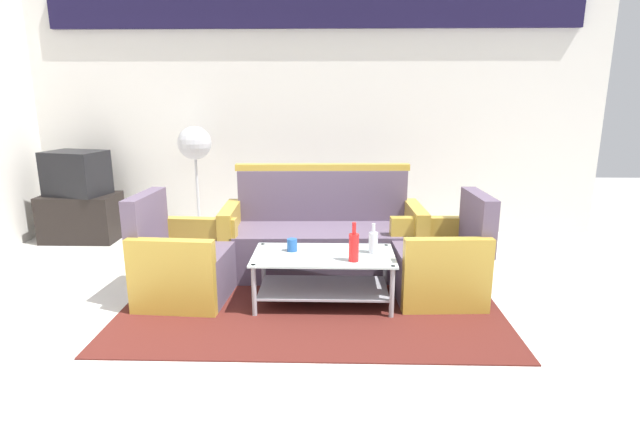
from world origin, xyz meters
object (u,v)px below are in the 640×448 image
armchair_right (441,263)px  pedestal_fan (195,150)px  cup (292,245)px  television (76,173)px  couch (323,238)px  bottle_red (354,247)px  coffee_table (324,271)px  tv_stand (82,217)px  armchair_left (182,264)px  bottle_clear (373,242)px

armchair_right → pedestal_fan: pedestal_fan is taller
cup → television: 3.01m
cup → armchair_right: bearing=4.6°
couch → bottle_red: bearing=103.0°
television → cup: bearing=160.4°
cup → pedestal_fan: 2.14m
couch → armchair_right: 1.14m
couch → coffee_table: 0.77m
tv_stand → pedestal_fan: bearing=2.2°
armchair_left → bottle_red: (1.37, -0.24, 0.24)m
armchair_left → tv_stand: armchair_left is taller
armchair_right → coffee_table: size_ratio=0.77×
couch → armchair_right: bearing=146.5°
coffee_table → pedestal_fan: size_ratio=0.87×
bottle_clear → tv_stand: size_ratio=0.30×
coffee_table → tv_stand: bearing=148.0°
armchair_right → pedestal_fan: (-2.39, 1.60, 0.73)m
pedestal_fan → tv_stand: bearing=-177.8°
bottle_clear → tv_stand: (-3.14, 1.67, -0.24)m
tv_stand → television: 0.50m
armchair_left → couch: bearing=125.0°
coffee_table → television: 3.28m
armchair_right → bottle_clear: 0.61m
armchair_right → coffee_table: (-0.95, -0.17, -0.02)m
tv_stand → coffee_table: bearing=-32.0°
armchair_left → bottle_red: armchair_left is taller
armchair_left → bottle_red: size_ratio=2.85×
armchair_left → television: size_ratio=1.24×
coffee_table → couch: bearing=91.7°
tv_stand → television: bearing=76.2°
armchair_left → bottle_clear: bearing=92.3°
cup → bottle_clear: bearing=-2.6°
coffee_table → pedestal_fan: 2.40m
bottle_clear → television: (-3.14, 1.68, 0.26)m
armchair_left → pedestal_fan: size_ratio=0.67×
coffee_table → bottle_red: (0.23, -0.16, 0.25)m
armchair_right → couch: bearing=55.8°
armchair_left → pedestal_fan: pedestal_fan is taller
couch → bottle_clear: couch is taller
coffee_table → bottle_clear: bottle_clear is taller
armchair_right → tv_stand: (-3.70, 1.55, -0.03)m
couch → television: size_ratio=2.65×
coffee_table → television: bearing=147.9°
armchair_right → cup: (-1.20, -0.10, 0.17)m
television → pedestal_fan: size_ratio=0.54×
bottle_red → tv_stand: 3.53m
couch → bottle_clear: 0.85m
pedestal_fan → coffee_table: bearing=-50.9°
armchair_right → television: size_ratio=1.24×
armchair_left → tv_stand: size_ratio=1.06×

